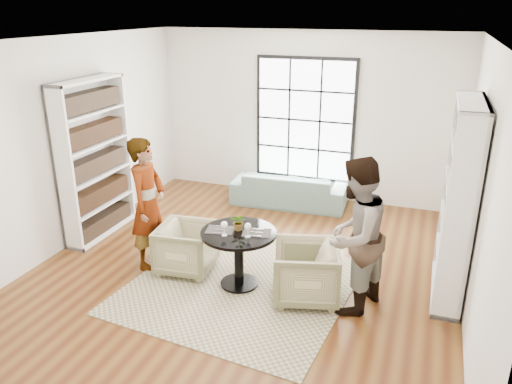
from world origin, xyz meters
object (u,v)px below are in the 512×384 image
at_px(flower_centerpiece, 239,222).
at_px(armchair_right, 305,272).
at_px(person_left, 148,204).
at_px(person_right, 354,236).
at_px(wine_glass_left, 224,225).
at_px(sofa, 289,189).
at_px(pedestal_table, 239,247).
at_px(wine_glass_right, 248,227).
at_px(armchair_left, 187,248).

bearing_deg(flower_centerpiece, armchair_right, -4.21).
bearing_deg(person_left, person_right, -96.92).
relative_size(person_left, person_right, 0.97).
bearing_deg(wine_glass_left, flower_centerpiece, 62.42).
bearing_deg(sofa, person_left, 63.82).
relative_size(person_left, flower_centerpiece, 8.35).
relative_size(sofa, person_right, 1.09).
distance_m(armchair_right, person_left, 2.29).
distance_m(sofa, wine_glass_left, 3.12).
bearing_deg(person_right, flower_centerpiece, -72.88).
distance_m(armchair_right, person_right, 0.79).
distance_m(pedestal_table, armchair_right, 0.89).
relative_size(person_right, wine_glass_right, 10.15).
bearing_deg(person_right, armchair_right, -70.29).
xyz_separation_m(sofa, wine_glass_left, (0.06, -3.07, 0.59)).
distance_m(pedestal_table, person_left, 1.40).
xyz_separation_m(pedestal_table, wine_glass_left, (-0.12, -0.16, 0.34)).
xyz_separation_m(person_right, flower_centerpiece, (-1.43, 0.06, -0.07)).
relative_size(armchair_right, wine_glass_right, 4.29).
height_order(person_right, wine_glass_right, person_right).
bearing_deg(sofa, pedestal_table, 90.11).
distance_m(armchair_right, wine_glass_left, 1.13).
height_order(armchair_right, flower_centerpiece, flower_centerpiece).
distance_m(pedestal_table, sofa, 2.92).
distance_m(wine_glass_right, flower_centerpiece, 0.23).
xyz_separation_m(armchair_left, wine_glass_right, (0.96, -0.22, 0.55)).
height_order(wine_glass_left, flower_centerpiece, flower_centerpiece).
height_order(pedestal_table, wine_glass_right, wine_glass_right).
bearing_deg(flower_centerpiece, wine_glass_right, -40.69).
relative_size(armchair_left, wine_glass_left, 3.93).
bearing_deg(person_left, armchair_right, -97.61).
relative_size(pedestal_table, person_left, 0.52).
relative_size(armchair_left, person_right, 0.40).
bearing_deg(person_right, wine_glass_left, -64.96).
relative_size(person_left, wine_glass_right, 9.85).
bearing_deg(flower_centerpiece, sofa, 93.42).
height_order(armchair_left, wine_glass_right, wine_glass_right).
xyz_separation_m(person_left, flower_centerpiece, (1.33, -0.07, -0.04)).
relative_size(sofa, person_left, 1.12).
distance_m(armchair_right, flower_centerpiece, 1.02).
bearing_deg(armchair_right, wine_glass_right, -98.62).
bearing_deg(armchair_left, armchair_right, -100.40).
xyz_separation_m(person_right, wine_glass_right, (-1.26, -0.08, -0.04)).
bearing_deg(sofa, armchair_right, 106.29).
xyz_separation_m(armchair_right, person_right, (0.55, 0.00, 0.57)).
bearing_deg(armchair_right, wine_glass_left, -97.14).
xyz_separation_m(armchair_left, person_right, (2.22, -0.13, 0.59)).
xyz_separation_m(sofa, flower_centerpiece, (0.17, -2.86, 0.57)).
height_order(armchair_right, person_left, person_left).
relative_size(armchair_left, person_left, 0.41).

